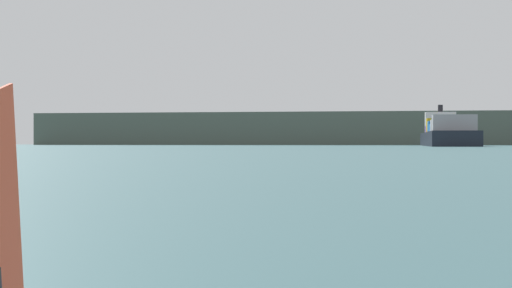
% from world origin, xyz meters
% --- Properties ---
extents(cargo_ship, '(40.78, 209.42, 33.18)m').
position_xyz_m(cargo_ship, '(11.87, 640.40, 8.31)').
color(cargo_ship, black).
rests_on(cargo_ship, ground_plane).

